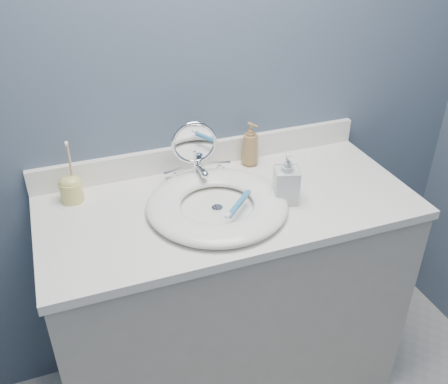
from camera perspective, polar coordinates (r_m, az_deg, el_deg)
name	(u,v)px	position (r m, az deg, el deg)	size (l,w,h in m)	color
back_wall	(200,80)	(1.72, -2.74, 12.67)	(2.20, 0.02, 2.40)	#4C5B72
vanity_cabinet	(228,303)	(1.91, 0.46, -12.59)	(1.20, 0.55, 0.85)	#B2ACA3
countertop	(229,205)	(1.63, 0.53, -1.53)	(1.22, 0.57, 0.03)	white
backsplash	(203,154)	(1.82, -2.41, 4.35)	(1.22, 0.02, 0.09)	white
basin	(217,204)	(1.58, -0.78, -1.42)	(0.45, 0.45, 0.04)	white
drain	(217,208)	(1.59, -0.78, -1.87)	(0.04, 0.04, 0.01)	silver
faucet	(198,173)	(1.73, -2.97, 2.19)	(0.25, 0.13, 0.07)	silver
makeup_mirror	(194,150)	(1.68, -3.41, 4.84)	(0.15, 0.09, 0.23)	silver
soap_bottle_amber	(250,144)	(1.81, 3.04, 5.49)	(0.06, 0.06, 0.16)	#9B7646
soap_bottle_clear	(287,178)	(1.60, 7.18, 1.63)	(0.08, 0.08, 0.17)	silver
toothbrush_holder	(71,188)	(1.68, -17.08, 0.47)	(0.07, 0.07, 0.21)	#DCD26E
toothbrush_lying	(238,205)	(1.53, 1.63, -1.45)	(0.13, 0.13, 0.02)	teal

